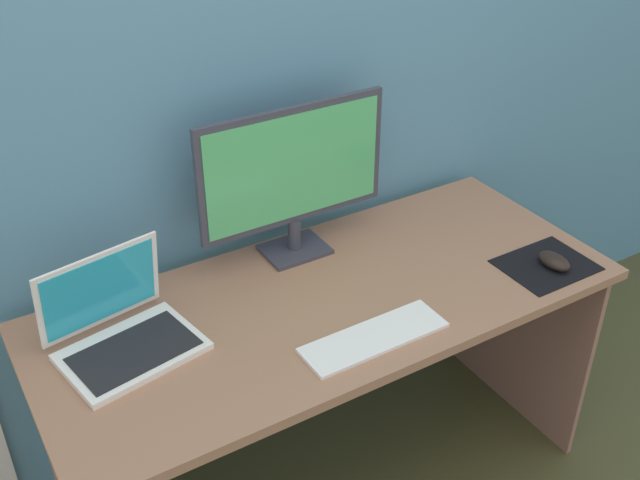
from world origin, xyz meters
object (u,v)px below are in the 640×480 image
(monitor, at_px, (293,174))
(mouse, at_px, (554,261))
(laptop, at_px, (121,331))
(keyboard_external, at_px, (376,337))

(monitor, distance_m, mouse, 0.75)
(laptop, height_order, mouse, laptop)
(monitor, relative_size, mouse, 5.53)
(laptop, relative_size, mouse, 3.54)
(keyboard_external, xyz_separation_m, mouse, (0.59, -0.00, 0.02))
(monitor, distance_m, laptop, 0.61)
(keyboard_external, relative_size, mouse, 3.71)
(monitor, distance_m, keyboard_external, 0.50)
(monitor, bearing_deg, keyboard_external, -93.17)
(mouse, bearing_deg, keyboard_external, 177.84)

